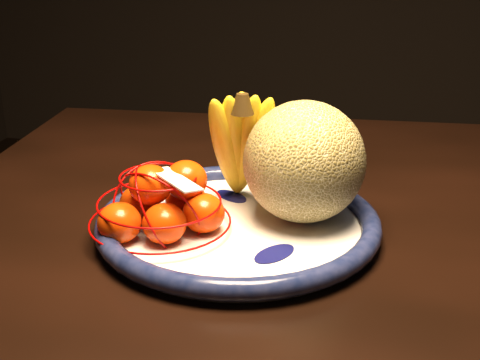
% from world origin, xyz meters
% --- Properties ---
extents(dining_table, '(1.52, 0.99, 0.72)m').
position_xyz_m(dining_table, '(0.09, 0.10, 0.65)').
color(dining_table, black).
rests_on(dining_table, ground).
extents(fruit_bowl, '(0.36, 0.36, 0.03)m').
position_xyz_m(fruit_bowl, '(-0.18, -0.03, 0.74)').
color(fruit_bowl, white).
rests_on(fruit_bowl, dining_table).
extents(cantaloupe, '(0.15, 0.15, 0.15)m').
position_xyz_m(cantaloupe, '(-0.11, 0.01, 0.82)').
color(cantaloupe, olive).
rests_on(cantaloupe, fruit_bowl).
extents(banana_bunch, '(0.11, 0.11, 0.17)m').
position_xyz_m(banana_bunch, '(-0.20, 0.04, 0.83)').
color(banana_bunch, yellow).
rests_on(banana_bunch, fruit_bowl).
extents(mandarin_bag, '(0.23, 0.23, 0.11)m').
position_xyz_m(mandarin_bag, '(-0.27, -0.07, 0.77)').
color(mandarin_bag, '#FF4C0B').
rests_on(mandarin_bag, fruit_bowl).
extents(price_tag, '(0.07, 0.06, 0.01)m').
position_xyz_m(price_tag, '(-0.24, -0.09, 0.81)').
color(price_tag, white).
rests_on(price_tag, mandarin_bag).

